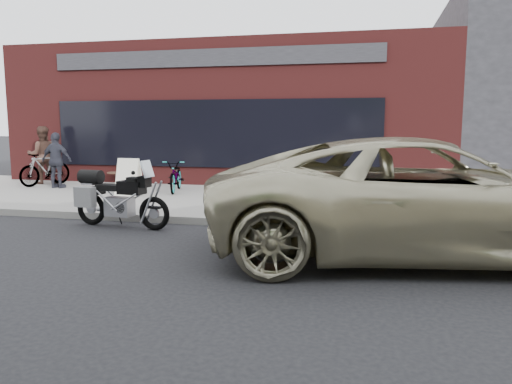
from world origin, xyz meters
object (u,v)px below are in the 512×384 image
bicycle_front (176,176)px  cafe_patron_left (43,155)px  minivan (424,197)px  sandwich_sign (129,177)px  bicycle_rear (45,169)px  cafe_patron_right (57,160)px  motorcycle (115,198)px  cafe_table (117,173)px

bicycle_front → cafe_patron_left: (-4.69, 0.75, 0.45)m
minivan → cafe_patron_left: cafe_patron_left is taller
minivan → sandwich_sign: bearing=50.1°
minivan → bicycle_rear: bearing=53.0°
minivan → bicycle_rear: size_ratio=3.87×
bicycle_front → cafe_patron_right: 3.65m
cafe_patron_left → motorcycle: bearing=100.2°
bicycle_rear → sandwich_sign: bicycle_rear is taller
minivan → cafe_patron_left: size_ratio=3.68×
bicycle_front → motorcycle: bearing=-98.6°
minivan → bicycle_rear: minivan is taller
sandwich_sign → cafe_table: bearing=126.8°
motorcycle → sandwich_sign: 3.34m
minivan → cafe_table: (-8.50, 6.20, -0.43)m
minivan → cafe_patron_right: 10.76m
bicycle_rear → cafe_table: bearing=47.7°
motorcycle → bicycle_front: size_ratio=1.27×
bicycle_rear → cafe_patron_left: size_ratio=0.95×
bicycle_rear → cafe_patron_right: 0.88m
cafe_patron_right → cafe_patron_left: bearing=-36.4°
cafe_patron_left → cafe_patron_right: 1.35m
minivan → sandwich_sign: (-6.93, 3.95, -0.27)m
cafe_patron_left → cafe_patron_right: bearing=105.8°
bicycle_front → cafe_patron_right: size_ratio=1.03×
cafe_patron_right → sandwich_sign: bearing=163.8°
bicycle_rear → cafe_table: size_ratio=2.73×
minivan → bicycle_rear: (-10.34, 5.23, -0.25)m
cafe_patron_right → bicycle_rear: bearing=-29.7°
sandwich_sign → cafe_table: size_ratio=1.56×
motorcycle → cafe_patron_right: bearing=142.7°
bicycle_rear → minivan: bearing=-6.8°
cafe_table → cafe_patron_right: (-1.13, -1.40, 0.48)m
bicycle_rear → motorcycle: bearing=-22.8°
sandwich_sign → minivan: bearing=-27.8°
motorcycle → cafe_patron_left: size_ratio=1.19×
motorcycle → sandwich_sign: motorcycle is taller
motorcycle → bicycle_rear: (-4.70, 4.36, 0.08)m
motorcycle → cafe_table: size_ratio=3.39×
sandwich_sign → cafe_table: sandwich_sign is taller
motorcycle → sandwich_sign: (-1.29, 3.08, 0.06)m
bicycle_rear → cafe_patron_left: 0.65m
motorcycle → minivan: bearing=-1.5°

